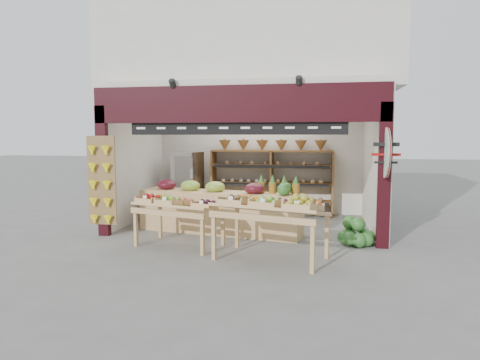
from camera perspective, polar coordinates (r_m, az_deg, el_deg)
name	(u,v)px	position (r m, az deg, el deg)	size (l,w,h in m)	color
ground	(244,229)	(9.44, 0.58, -6.62)	(60.00, 60.00, 0.00)	slate
shop_structure	(256,60)	(10.97, 2.11, 15.75)	(6.36, 5.12, 5.40)	silver
banana_board	(101,182)	(9.05, -18.04, -0.30)	(0.60, 0.15, 1.80)	olive
gift_sign	(386,153)	(8.03, 18.88, 3.45)	(0.04, 0.93, 0.92)	silver
back_shelving	(272,168)	(11.11, 4.23, 1.65)	(3.16, 0.52, 1.94)	brown
refrigerator	(188,183)	(11.22, -6.98, -0.43)	(0.63, 0.63, 1.63)	silver
cardboard_stack	(163,210)	(10.49, -10.22, -3.98)	(1.04, 0.76, 0.71)	silver
mid_counter	(219,210)	(9.08, -2.82, -4.05)	(3.57, 1.28, 1.10)	tan
display_table_left	(175,205)	(8.10, -8.62, -3.26)	(1.73, 1.24, 1.00)	tan
display_table_right	(271,206)	(7.08, 4.17, -3.54)	(1.98, 1.42, 1.12)	tan
watermelon_pile	(357,234)	(8.44, 15.30, -7.02)	(0.71, 0.68, 0.52)	#1E4C19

